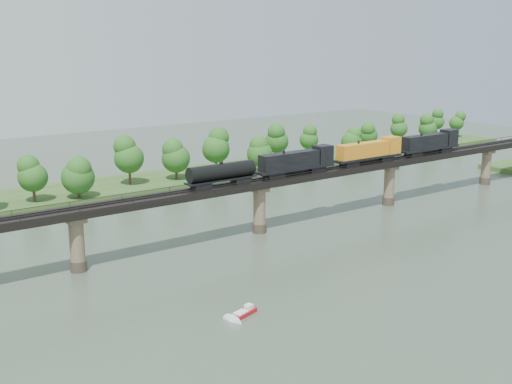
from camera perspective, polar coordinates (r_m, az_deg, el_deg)
ground at (r=115.85m, az=9.22°, el=-7.05°), size 400.00×400.00×0.00m
far_bank at (r=182.88m, az=-9.99°, el=0.75°), size 300.00×24.00×1.60m
bridge at (r=135.84m, az=0.30°, el=-1.40°), size 236.00×30.00×11.50m
bridge_superstructure at (r=134.37m, az=0.31°, el=1.21°), size 220.00×4.90×0.75m
far_treeline at (r=173.91m, az=-11.86°, el=2.72°), size 289.06×17.54×13.60m
freight_train at (r=149.67m, az=7.96°, el=3.27°), size 81.93×3.19×5.64m
motorboat at (r=97.41m, az=-1.07°, el=-10.64°), size 4.85×2.89×1.28m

